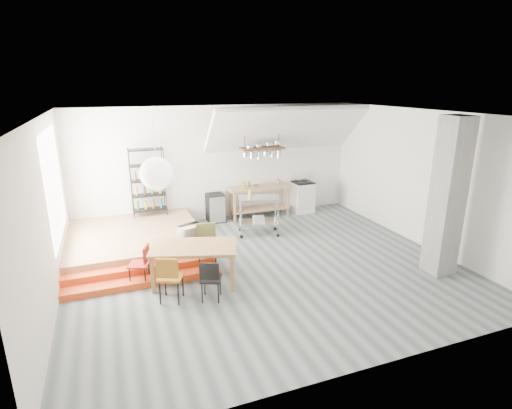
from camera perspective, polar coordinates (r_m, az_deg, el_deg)
name	(u,v)px	position (r m, az deg, el deg)	size (l,w,h in m)	color
floor	(264,266)	(8.69, 1.19, -8.75)	(8.00, 8.00, 0.00)	#4F585C
wall_back	(219,163)	(11.36, -5.37, 5.87)	(8.00, 0.04, 3.20)	silver
wall_left	(46,216)	(7.65, -27.78, -1.51)	(0.04, 7.00, 3.20)	silver
wall_right	(421,178)	(10.27, 22.49, 3.46)	(0.04, 7.00, 3.20)	silver
ceiling	(265,114)	(7.85, 1.33, 12.80)	(8.00, 7.00, 0.02)	white
slope_ceiling	(286,129)	(11.27, 4.34, 10.69)	(4.40, 1.80, 0.15)	white
window_pane	(55,185)	(9.04, -26.83, 2.53)	(0.02, 2.50, 2.20)	white
platform	(135,240)	(9.93, -16.84, -4.87)	(3.00, 3.00, 0.40)	#99774C
step_lower	(144,281)	(8.20, -15.67, -10.54)	(3.00, 0.35, 0.13)	#D34518
step_upper	(142,271)	(8.49, -15.94, -9.10)	(3.00, 0.35, 0.27)	#D34518
concrete_column	(447,197)	(8.76, 25.68, 0.91)	(0.50, 0.50, 3.20)	slate
kitchen_counter	(259,196)	(11.60, 0.47, 1.22)	(1.80, 0.60, 0.91)	#99774C
stove	(302,196)	(12.20, 6.60, 1.19)	(0.60, 0.60, 1.18)	white
pot_rack	(263,151)	(11.11, 1.04, 7.66)	(1.20, 0.50, 1.43)	#41291A
wire_shelving	(148,181)	(10.78, -15.21, 3.26)	(0.88, 0.38, 1.80)	black
microwave_shelf	(191,239)	(8.77, -9.20, -4.83)	(0.60, 0.40, 0.16)	#99774C
paper_lantern	(157,174)	(7.45, -14.02, 4.31)	(0.60, 0.60, 0.60)	white
dining_table	(194,250)	(7.82, -8.89, -6.43)	(1.83, 1.36, 0.77)	brown
chair_mustard	(169,275)	(7.28, -12.28, -9.83)	(0.54, 0.54, 0.90)	#AB6D1D
chair_black	(210,277)	(7.23, -6.54, -10.27)	(0.47, 0.47, 0.79)	black
chair_olive	(207,242)	(8.54, -7.08, -5.28)	(0.50, 0.50, 0.93)	#606731
chair_red	(142,261)	(8.07, -15.98, -7.81)	(0.47, 0.47, 0.80)	#A91C18
rolling_cart	(259,210)	(10.21, 0.40, -0.84)	(1.12, 0.81, 1.00)	silver
mini_fridge	(215,208)	(11.32, -5.83, -0.45)	(0.47, 0.47, 0.80)	black
microwave	(191,232)	(8.71, -9.25, -3.85)	(0.51, 0.35, 0.28)	beige
bowl	(257,186)	(11.44, 0.14, 2.62)	(0.23, 0.23, 0.06)	silver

